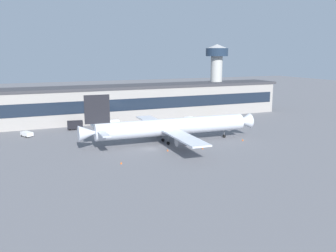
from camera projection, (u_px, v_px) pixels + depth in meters
name	position (u px, v px, depth m)	size (l,w,h in m)	color
ground_plane	(150.00, 149.00, 118.67)	(600.00, 600.00, 0.00)	slate
terminal_building	(106.00, 103.00, 167.04)	(174.36, 18.27, 15.53)	#9E9993
airliner	(170.00, 127.00, 125.47)	(62.21, 53.30, 17.33)	silver
control_tower	(216.00, 70.00, 190.63)	(11.34, 11.34, 34.46)	#B7B7B2
stair_truck	(75.00, 125.00, 147.75)	(6.25, 3.11, 3.55)	black
baggage_tug	(188.00, 118.00, 167.71)	(4.08, 3.17, 1.85)	white
crew_van	(113.00, 123.00, 155.06)	(5.40, 2.73, 2.55)	white
belt_loader	(217.00, 118.00, 169.00)	(6.48, 2.31, 1.95)	yellow
pushback_tractor	(27.00, 134.00, 135.39)	(4.41, 5.45, 1.75)	white
traffic_cone_0	(203.00, 148.00, 118.06)	(0.45, 0.45, 0.56)	#F2590C
traffic_cone_1	(168.00, 150.00, 115.61)	(0.50, 0.50, 0.62)	#F2590C
traffic_cone_2	(243.00, 140.00, 129.16)	(0.54, 0.54, 0.68)	#F2590C
traffic_cone_3	(121.00, 163.00, 102.08)	(0.52, 0.52, 0.65)	#F2590C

